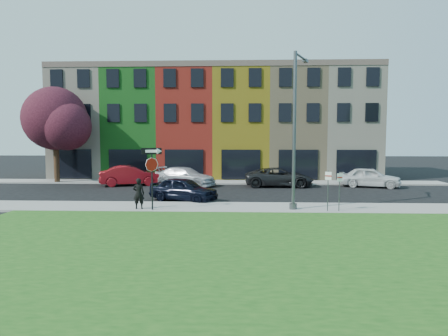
{
  "coord_description": "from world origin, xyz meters",
  "views": [
    {
      "loc": [
        -0.06,
        -18.75,
        4.04
      ],
      "look_at": [
        -0.99,
        4.0,
        2.17
      ],
      "focal_mm": 32.0,
      "sensor_mm": 36.0,
      "label": 1
    }
  ],
  "objects_px": {
    "sedan_near": "(183,189)",
    "street_lamp": "(295,131)",
    "man": "(139,194)",
    "stop_sign": "(152,166)"
  },
  "relations": [
    {
      "from": "man",
      "to": "sedan_near",
      "type": "distance_m",
      "value": 3.89
    },
    {
      "from": "man",
      "to": "stop_sign",
      "type": "bearing_deg",
      "value": 157.14
    },
    {
      "from": "sedan_near",
      "to": "street_lamp",
      "type": "height_order",
      "value": "street_lamp"
    },
    {
      "from": "street_lamp",
      "to": "sedan_near",
      "type": "bearing_deg",
      "value": 178.35
    },
    {
      "from": "stop_sign",
      "to": "man",
      "type": "relative_size",
      "value": 1.98
    },
    {
      "from": "man",
      "to": "sedan_near",
      "type": "relative_size",
      "value": 0.36
    },
    {
      "from": "sedan_near",
      "to": "street_lamp",
      "type": "bearing_deg",
      "value": -91.18
    },
    {
      "from": "sedan_near",
      "to": "street_lamp",
      "type": "distance_m",
      "value": 7.88
    },
    {
      "from": "sedan_near",
      "to": "man",
      "type": "bearing_deg",
      "value": 173.83
    },
    {
      "from": "sedan_near",
      "to": "street_lamp",
      "type": "xyz_separation_m",
      "value": [
        6.4,
        -2.93,
        3.55
      ]
    }
  ]
}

